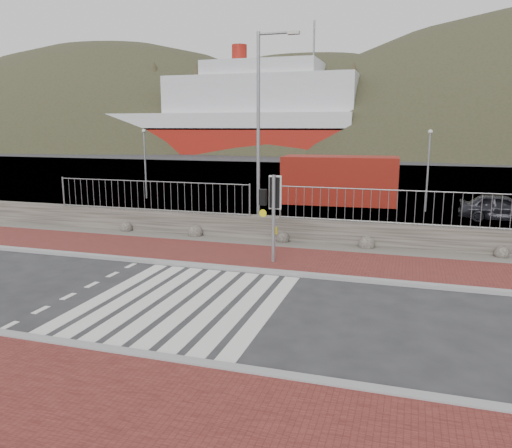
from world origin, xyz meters
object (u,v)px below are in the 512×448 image
(shipping_container, at_px, (340,180))
(car_a, at_px, (501,208))
(traffic_signal_far, at_px, (272,200))
(ferry, at_px, (225,120))
(streetlight, at_px, (262,124))

(shipping_container, distance_m, car_a, 8.52)
(car_a, bearing_deg, traffic_signal_far, 145.43)
(traffic_signal_far, bearing_deg, shipping_container, -86.67)
(traffic_signal_far, bearing_deg, ferry, -63.67)
(shipping_container, bearing_deg, car_a, -25.52)
(ferry, xyz_separation_m, shipping_container, (26.04, -50.49, -4.05))
(streetlight, height_order, shipping_container, streetlight)
(ferry, distance_m, streetlight, 64.53)
(streetlight, distance_m, shipping_container, 9.96)
(traffic_signal_far, xyz_separation_m, streetlight, (-1.57, 4.07, 2.32))
(shipping_container, relative_size, car_a, 1.73)
(ferry, distance_m, traffic_signal_far, 68.97)
(traffic_signal_far, height_order, car_a, traffic_signal_far)
(ferry, height_order, shipping_container, ferry)
(ferry, xyz_separation_m, traffic_signal_far, (25.80, -63.87, -3.32))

